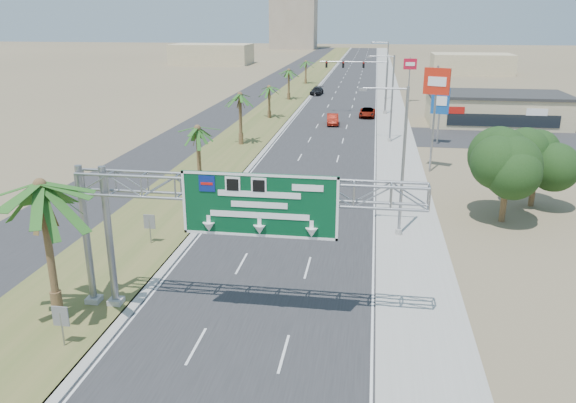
% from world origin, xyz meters
% --- Properties ---
extents(road, '(12.00, 300.00, 0.02)m').
position_xyz_m(road, '(0.00, 110.00, 0.01)').
color(road, '#28282B').
rests_on(road, ground).
extents(sidewalk_right, '(4.00, 300.00, 0.10)m').
position_xyz_m(sidewalk_right, '(8.50, 110.00, 0.05)').
color(sidewalk_right, '#9E9B93').
rests_on(sidewalk_right, ground).
extents(median_grass, '(7.00, 300.00, 0.12)m').
position_xyz_m(median_grass, '(-10.00, 110.00, 0.06)').
color(median_grass, '#505D29').
rests_on(median_grass, ground).
extents(opposing_road, '(8.00, 300.00, 0.02)m').
position_xyz_m(opposing_road, '(-17.00, 110.00, 0.01)').
color(opposing_road, '#28282B').
rests_on(opposing_road, ground).
extents(sign_gantry, '(16.75, 1.24, 7.50)m').
position_xyz_m(sign_gantry, '(-1.06, 9.93, 6.06)').
color(sign_gantry, gray).
rests_on(sign_gantry, ground).
extents(palm_near, '(5.70, 5.70, 8.35)m').
position_xyz_m(palm_near, '(-9.20, 8.00, 6.93)').
color(palm_near, brown).
rests_on(palm_near, ground).
extents(palm_row_b, '(3.99, 3.99, 5.95)m').
position_xyz_m(palm_row_b, '(-9.50, 32.00, 4.90)').
color(palm_row_b, brown).
rests_on(palm_row_b, ground).
extents(palm_row_c, '(3.99, 3.99, 6.75)m').
position_xyz_m(palm_row_c, '(-9.50, 48.00, 5.66)').
color(palm_row_c, brown).
rests_on(palm_row_c, ground).
extents(palm_row_d, '(3.99, 3.99, 5.45)m').
position_xyz_m(palm_row_d, '(-9.50, 66.00, 4.42)').
color(palm_row_d, brown).
rests_on(palm_row_d, ground).
extents(palm_row_e, '(3.99, 3.99, 6.15)m').
position_xyz_m(palm_row_e, '(-9.50, 85.00, 5.09)').
color(palm_row_e, brown).
rests_on(palm_row_e, ground).
extents(palm_row_f, '(3.99, 3.99, 5.75)m').
position_xyz_m(palm_row_f, '(-9.50, 110.00, 4.71)').
color(palm_row_f, brown).
rests_on(palm_row_f, ground).
extents(streetlight_near, '(3.27, 0.44, 10.00)m').
position_xyz_m(streetlight_near, '(7.30, 22.00, 4.69)').
color(streetlight_near, gray).
rests_on(streetlight_near, ground).
extents(streetlight_mid, '(3.27, 0.44, 10.00)m').
position_xyz_m(streetlight_mid, '(7.30, 52.00, 4.69)').
color(streetlight_mid, gray).
rests_on(streetlight_mid, ground).
extents(streetlight_far, '(3.27, 0.44, 10.00)m').
position_xyz_m(streetlight_far, '(7.30, 88.00, 4.69)').
color(streetlight_far, gray).
rests_on(streetlight_far, ground).
extents(signal_mast, '(10.28, 0.71, 8.00)m').
position_xyz_m(signal_mast, '(5.17, 71.97, 4.85)').
color(signal_mast, gray).
rests_on(signal_mast, ground).
extents(store_building, '(18.00, 10.00, 4.00)m').
position_xyz_m(store_building, '(22.00, 66.00, 2.00)').
color(store_building, tan).
rests_on(store_building, ground).
extents(oak_near, '(4.50, 4.50, 6.80)m').
position_xyz_m(oak_near, '(15.00, 26.00, 4.53)').
color(oak_near, brown).
rests_on(oak_near, ground).
extents(oak_far, '(3.50, 3.50, 5.60)m').
position_xyz_m(oak_far, '(18.00, 30.00, 3.82)').
color(oak_far, brown).
rests_on(oak_far, ground).
extents(median_signback_a, '(0.75, 0.08, 2.08)m').
position_xyz_m(median_signback_a, '(-7.80, 6.00, 1.45)').
color(median_signback_a, gray).
rests_on(median_signback_a, ground).
extents(median_signback_b, '(0.75, 0.08, 2.08)m').
position_xyz_m(median_signback_b, '(-8.50, 18.00, 1.45)').
color(median_signback_b, gray).
rests_on(median_signback_b, ground).
extents(tower_distant, '(20.00, 16.00, 35.00)m').
position_xyz_m(tower_distant, '(-32.00, 250.00, 17.50)').
color(tower_distant, gray).
rests_on(tower_distant, ground).
extents(building_distant_left, '(24.00, 14.00, 6.00)m').
position_xyz_m(building_distant_left, '(-45.00, 160.00, 3.00)').
color(building_distant_left, tan).
rests_on(building_distant_left, ground).
extents(building_distant_right, '(20.00, 12.00, 5.00)m').
position_xyz_m(building_distant_right, '(30.00, 140.00, 2.50)').
color(building_distant_right, tan).
rests_on(building_distant_right, ground).
extents(car_left_lane, '(2.22, 4.93, 1.64)m').
position_xyz_m(car_left_lane, '(-4.37, 29.71, 0.82)').
color(car_left_lane, black).
rests_on(car_left_lane, ground).
extents(car_mid_lane, '(1.98, 4.58, 1.47)m').
position_xyz_m(car_mid_lane, '(-0.02, 62.36, 0.73)').
color(car_mid_lane, maroon).
rests_on(car_mid_lane, ground).
extents(car_right_lane, '(2.37, 4.89, 1.34)m').
position_xyz_m(car_right_lane, '(4.57, 69.15, 0.67)').
color(car_right_lane, gray).
rests_on(car_right_lane, ground).
extents(car_far, '(2.43, 5.06, 1.42)m').
position_xyz_m(car_far, '(-5.30, 92.77, 0.71)').
color(car_far, black).
rests_on(car_far, ground).
extents(pole_sign_red_near, '(2.33, 1.19, 9.91)m').
position_xyz_m(pole_sign_red_near, '(11.04, 39.31, 7.87)').
color(pole_sign_red_near, gray).
rests_on(pole_sign_red_near, ground).
extents(pole_sign_blue, '(2.01, 0.76, 6.75)m').
position_xyz_m(pole_sign_blue, '(12.91, 51.71, 4.84)').
color(pole_sign_blue, gray).
rests_on(pole_sign_blue, ground).
extents(pole_sign_red_far, '(2.21, 0.43, 7.55)m').
position_xyz_m(pole_sign_red_far, '(11.27, 85.53, 5.92)').
color(pole_sign_red_far, gray).
rests_on(pole_sign_red_far, ground).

